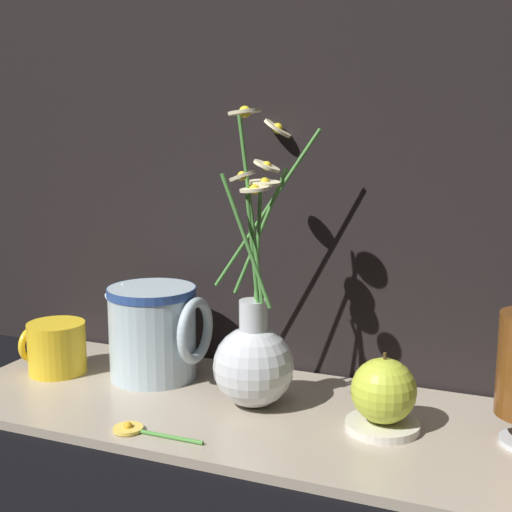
{
  "coord_description": "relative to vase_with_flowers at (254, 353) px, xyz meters",
  "views": [
    {
      "loc": [
        0.33,
        -0.8,
        0.38
      ],
      "look_at": [
        -0.0,
        0.0,
        0.21
      ],
      "focal_mm": 50.0,
      "sensor_mm": 36.0,
      "label": 1
    }
  ],
  "objects": [
    {
      "name": "orange_fruit",
      "position": [
        0.17,
        -0.01,
        -0.02
      ],
      "size": [
        0.08,
        0.08,
        0.09
      ],
      "color": "#B7C638",
      "rests_on": "saucer_plate"
    },
    {
      "name": "shelf",
      "position": [
        0.01,
        -0.01,
        -0.08
      ],
      "size": [
        0.84,
        0.31,
        0.01
      ],
      "color": "tan",
      "rests_on": "ground_plane"
    },
    {
      "name": "saucer_plate",
      "position": [
        0.17,
        -0.01,
        -0.07
      ],
      "size": [
        0.09,
        0.09,
        0.01
      ],
      "color": "silver",
      "rests_on": "shelf"
    },
    {
      "name": "vase_with_flowers",
      "position": [
        0.0,
        0.0,
        0.0
      ],
      "size": [
        0.15,
        0.24,
        0.38
      ],
      "color": "silver",
      "rests_on": "shelf"
    },
    {
      "name": "ceramic_pitcher",
      "position": [
        -0.17,
        0.04,
        0.0
      ],
      "size": [
        0.15,
        0.13,
        0.15
      ],
      "color": "silver",
      "rests_on": "shelf"
    },
    {
      "name": "loose_daisy",
      "position": [
        -0.09,
        -0.13,
        -0.07
      ],
      "size": [
        0.12,
        0.04,
        0.01
      ],
      "color": "#4C8E3D",
      "rests_on": "shelf"
    },
    {
      "name": "ground_plane",
      "position": [
        0.01,
        -0.01,
        -0.08
      ],
      "size": [
        6.0,
        6.0,
        0.0
      ],
      "primitive_type": "plane",
      "color": "black"
    },
    {
      "name": "yellow_mug",
      "position": [
        -0.32,
        0.0,
        -0.03
      ],
      "size": [
        0.09,
        0.08,
        0.08
      ],
      "color": "yellow",
      "rests_on": "shelf"
    }
  ]
}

